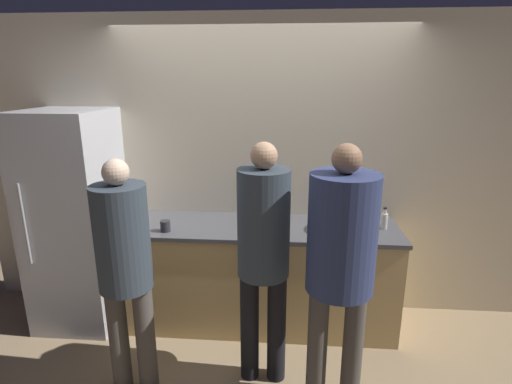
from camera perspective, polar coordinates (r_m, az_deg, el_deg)
The scene contains 12 objects.
ground_plane at distance 3.45m, azimuth -0.21°, elevation -21.19°, with size 14.00×14.00×0.00m, color #9E8460.
wall_back at distance 3.54m, azimuth 0.71°, elevation 3.20°, with size 5.20×0.06×2.60m.
counter at distance 3.52m, azimuth 0.30°, elevation -11.58°, with size 2.32×0.68×0.90m.
refrigerator at distance 3.73m, azimuth -24.31°, elevation -3.64°, with size 0.65×0.74×1.84m.
person_left at distance 2.71m, azimuth -18.28°, elevation -9.34°, with size 0.34×0.34×1.63m.
person_center at distance 2.64m, azimuth 1.07°, elevation -7.82°, with size 0.34×0.34×1.71m.
person_right at distance 2.48m, azimuth 12.03°, elevation -8.50°, with size 0.41×0.41×1.74m.
fruit_bowl at distance 3.26m, azimuth 10.88°, elevation -4.77°, with size 0.30×0.30×0.12m.
utensil_crock at distance 3.37m, azimuth 2.94°, elevation -3.18°, with size 0.10×0.10×0.26m.
bottle_amber at distance 3.52m, azimuth 0.95°, elevation -2.19°, with size 0.08×0.08×0.21m.
bottle_clear at distance 3.40m, azimuth 17.83°, elevation -3.86°, with size 0.06×0.06×0.18m.
cup_black at distance 3.27m, azimuth -12.82°, elevation -4.76°, with size 0.08×0.08×0.09m.
Camera 1 is at (0.23, -2.73, 2.09)m, focal length 28.00 mm.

